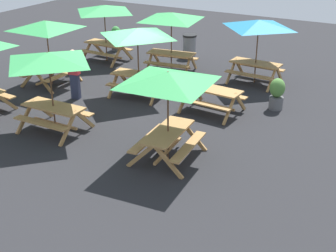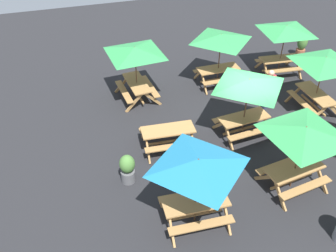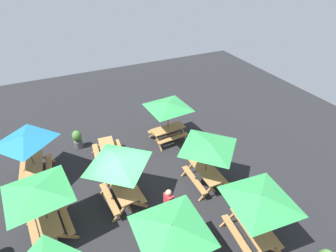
{
  "view_description": "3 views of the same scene",
  "coord_description": "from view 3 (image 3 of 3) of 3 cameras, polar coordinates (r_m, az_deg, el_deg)",
  "views": [
    {
      "loc": [
        8.35,
        -12.32,
        5.69
      ],
      "look_at": [
        3.28,
        -3.2,
        0.9
      ],
      "focal_mm": 50.0,
      "sensor_mm": 36.0,
      "label": 1
    },
    {
      "loc": [
        5.97,
        9.61,
        8.46
      ],
      "look_at": [
        3.0,
        0.13,
        0.9
      ],
      "focal_mm": 40.0,
      "sensor_mm": 36.0,
      "label": 2
    },
    {
      "loc": [
        -7.16,
        1.66,
        8.59
      ],
      "look_at": [
        3.28,
        -3.2,
        0.9
      ],
      "focal_mm": 28.0,
      "sensor_mm": 36.0,
      "label": 3
    }
  ],
  "objects": [
    {
      "name": "ground_plane",
      "position": [
        11.3,
        -8.02,
        -16.18
      ],
      "size": [
        29.96,
        29.96,
        0.0
      ],
      "primitive_type": "plane",
      "color": "#232326",
      "rests_on": "ground"
    },
    {
      "name": "picnic_table_0",
      "position": [
        13.27,
        0.0,
        3.91
      ],
      "size": [
        2.82,
        2.82,
        2.34
      ],
      "rotation": [
        0.0,
        0.0,
        1.65
      ],
      "color": "#A87A44",
      "rests_on": "ground"
    },
    {
      "name": "picnic_table_1",
      "position": [
        13.04,
        -12.88,
        -5.28
      ],
      "size": [
        1.9,
        1.65,
        0.81
      ],
      "rotation": [
        0.0,
        0.0,
        -0.08
      ],
      "color": "#A87A44",
      "rests_on": "ground"
    },
    {
      "name": "picnic_table_2",
      "position": [
        12.43,
        -28.6,
        -3.02
      ],
      "size": [
        2.11,
        2.11,
        2.34
      ],
      "rotation": [
        0.0,
        0.0,
        -0.06
      ],
      "color": "#A87A44",
      "rests_on": "ground"
    },
    {
      "name": "picnic_table_4",
      "position": [
        10.01,
        -10.73,
        -8.23
      ],
      "size": [
        2.17,
        2.17,
        2.34
      ],
      "rotation": [
        0.0,
        0.0,
        0.09
      ],
      "color": "#A87A44",
      "rests_on": "ground"
    },
    {
      "name": "picnic_table_5",
      "position": [
        9.1,
        19.32,
        -15.29
      ],
      "size": [
        2.82,
        2.82,
        2.34
      ],
      "rotation": [
        0.0,
        0.0,
        -0.09
      ],
      "color": "#A87A44",
      "rests_on": "ground"
    },
    {
      "name": "picnic_table_6",
      "position": [
        10.72,
        8.73,
        -4.74
      ],
      "size": [
        2.0,
        2.0,
        2.34
      ],
      "rotation": [
        0.0,
        0.0,
        0.0
      ],
      "color": "#A87A44",
      "rests_on": "ground"
    },
    {
      "name": "picnic_table_7",
      "position": [
        7.99,
        0.79,
        -21.99
      ],
      "size": [
        2.83,
        2.83,
        2.34
      ],
      "rotation": [
        0.0,
        0.0,
        1.57
      ],
      "color": "#A87A44",
      "rests_on": "ground"
    },
    {
      "name": "picnic_table_8",
      "position": [
        9.81,
        -26.47,
        -13.12
      ],
      "size": [
        2.8,
        2.8,
        2.34
      ],
      "rotation": [
        0.0,
        0.0,
        0.14
      ],
      "color": "#A87A44",
      "rests_on": "ground"
    },
    {
      "name": "potted_plant_0",
      "position": [
        14.32,
        -19.11,
        -2.67
      ],
      "size": [
        0.48,
        0.48,
        1.01
      ],
      "color": "#59595B",
      "rests_on": "ground"
    },
    {
      "name": "person_standing",
      "position": [
        9.96,
        0.14,
        -16.89
      ],
      "size": [
        0.39,
        0.28,
        1.67
      ],
      "rotation": [
        0.0,
        0.0,
        0.18
      ],
      "color": "#2D334C",
      "rests_on": "ground"
    }
  ]
}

